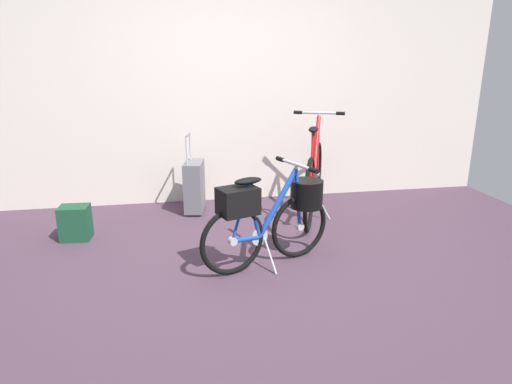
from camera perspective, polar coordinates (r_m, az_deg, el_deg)
ground_plane at (r=3.36m, az=0.42°, el=-10.76°), size 6.17×6.17×0.00m
back_wall at (r=4.98m, az=-3.95°, el=14.48°), size 6.17×0.10×2.73m
folding_bike_foreground at (r=3.40m, az=2.19°, el=-2.69°), size 1.08×0.57×0.80m
display_bike_left at (r=4.49m, az=7.45°, el=1.56°), size 0.69×1.41×1.05m
rolling_suitcase at (r=4.68m, az=-7.95°, el=0.77°), size 0.25×0.39×0.83m
backpack_on_floor at (r=4.28m, az=-22.24°, el=-3.69°), size 0.27×0.24×0.31m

